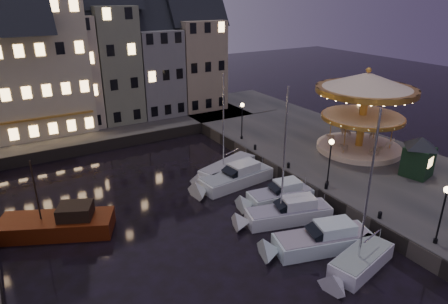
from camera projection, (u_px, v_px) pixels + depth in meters
ground at (266, 226)px, 30.72m from camera, size 160.00×160.00×0.00m
quay_east at (340, 157)px, 41.90m from camera, size 16.00×56.00×1.30m
quay_north at (78, 133)px, 49.00m from camera, size 44.00×12.00×1.30m
quaywall_e at (280, 173)px, 38.10m from camera, size 0.15×44.00×1.30m
quaywall_n at (108, 145)px, 45.16m from camera, size 48.00×0.15×1.30m
quaywall_w at (0, 286)px, 23.53m from camera, size 0.15×44.00×1.30m
streetlamp_a at (443, 207)px, 25.46m from camera, size 0.44×0.44×4.17m
streetlamp_b at (330, 156)px, 33.43m from camera, size 0.44×0.44×4.17m
streetlamp_c at (242, 116)px, 44.19m from camera, size 0.44×0.44×4.17m
streetlamp_d at (359, 115)px, 44.37m from camera, size 0.44×0.44×4.17m
bollard_a at (380, 214)px, 29.26m from camera, size 0.30×0.30×0.57m
bollard_b at (326, 185)px, 33.65m from camera, size 0.30×0.30×0.57m
bollard_c at (288, 165)px, 37.63m from camera, size 0.30×0.30×0.57m
bollard_d at (255, 147)px, 42.02m from camera, size 0.30×0.30×0.57m
townhouse_nb at (9, 73)px, 44.87m from camera, size 6.16×8.00×13.80m
townhouse_nc at (65, 64)px, 47.56m from camera, size 6.82×8.00×14.80m
townhouse_nd at (112, 56)px, 50.10m from camera, size 5.50×8.00×15.80m
townhouse_ne at (154, 64)px, 53.24m from camera, size 6.16×8.00×12.80m
townhouse_nf at (194, 57)px, 55.93m from camera, size 6.82×8.00×13.80m
hotel_corner at (7, 60)px, 44.34m from camera, size 17.60×9.00×16.80m
motorboat_a at (357, 265)px, 25.55m from camera, size 6.23×3.17×10.23m
motorboat_b at (317, 241)px, 27.76m from camera, size 7.94×4.19×2.15m
motorboat_c at (284, 214)px, 31.10m from camera, size 7.74×3.82×10.30m
motorboat_d at (276, 197)px, 33.78m from camera, size 6.62×2.91×2.15m
motorboat_e at (233, 179)px, 37.00m from camera, size 8.30×3.20×2.15m
motorboat_f at (224, 170)px, 39.14m from camera, size 7.62×4.21×10.23m
red_fishing_boat at (59, 225)px, 29.61m from camera, size 8.56×5.97×6.14m
carousel at (365, 97)px, 39.89m from camera, size 9.90×9.90×8.66m
ticket_kiosk at (420, 150)px, 35.28m from camera, size 3.58×3.58×4.20m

